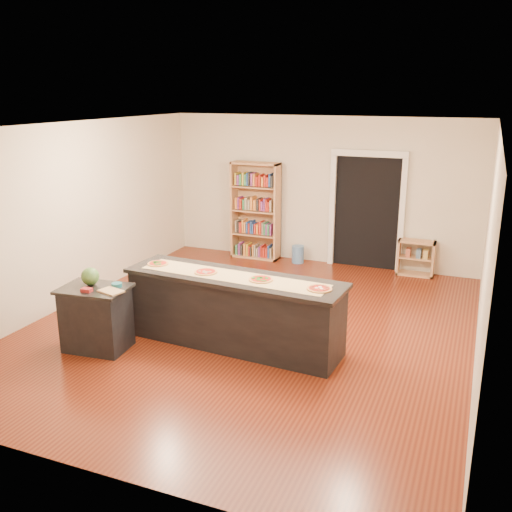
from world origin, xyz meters
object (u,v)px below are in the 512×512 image
at_px(watermelon, 90,276).
at_px(low_shelf, 416,258).
at_px(side_counter, 96,318).
at_px(bookshelf, 256,211).
at_px(waste_bin, 298,254).
at_px(kitchen_island, 234,311).

bearing_deg(watermelon, low_shelf, 52.57).
height_order(side_counter, watermelon, watermelon).
relative_size(bookshelf, waste_bin, 5.62).
distance_m(kitchen_island, bookshelf, 4.14).
height_order(bookshelf, watermelon, bookshelf).
bearing_deg(kitchen_island, low_shelf, 68.95).
bearing_deg(bookshelf, side_counter, -93.93).
bearing_deg(low_shelf, watermelon, -127.43).
xyz_separation_m(waste_bin, watermelon, (-1.32, -4.57, 0.79)).
relative_size(side_counter, watermelon, 3.69).
relative_size(side_counter, bookshelf, 0.45).
bearing_deg(bookshelf, watermelon, -95.21).
height_order(kitchen_island, low_shelf, kitchen_island).
xyz_separation_m(side_counter, bookshelf, (0.32, 4.67, 0.53)).
bearing_deg(low_shelf, side_counter, -126.24).
distance_m(bookshelf, waste_bin, 1.20).
distance_m(kitchen_island, waste_bin, 3.91).
bearing_deg(waste_bin, watermelon, -106.15).
bearing_deg(watermelon, bookshelf, 84.79).
distance_m(kitchen_island, side_counter, 1.78).
distance_m(bookshelf, low_shelf, 3.19).
bearing_deg(side_counter, kitchen_island, 19.91).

